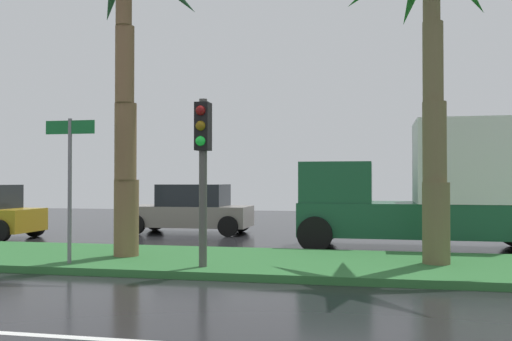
{
  "coord_description": "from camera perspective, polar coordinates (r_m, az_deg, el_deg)",
  "views": [
    {
      "loc": [
        5.83,
        -4.18,
        1.87
      ],
      "look_at": [
        2.49,
        11.58,
        2.14
      ],
      "focal_mm": 39.91,
      "sensor_mm": 36.0,
      "label": 1
    }
  ],
  "objects": [
    {
      "name": "palm_tree_centre_left",
      "position": [
        13.63,
        -13.11,
        16.08
      ],
      "size": [
        4.39,
        3.9,
        7.47
      ],
      "color": "brown",
      "rests_on": "median_strip"
    },
    {
      "name": "traffic_signal_median_right",
      "position": [
        11.37,
        -5.36,
        1.96
      ],
      "size": [
        0.28,
        0.43,
        3.34
      ],
      "color": "#4C4C47",
      "rests_on": "median_strip"
    },
    {
      "name": "car_in_traffic_second",
      "position": [
        20.23,
        -6.56,
        -3.93
      ],
      "size": [
        4.3,
        2.02,
        1.72
      ],
      "rotation": [
        0.0,
        0.0,
        3.14
      ],
      "color": "gray",
      "rests_on": "ground_plane"
    },
    {
      "name": "ground_plane",
      "position": [
        14.54,
        -11.92,
        -8.54
      ],
      "size": [
        90.0,
        42.0,
        0.1
      ],
      "primitive_type": "cube",
      "color": "black"
    },
    {
      "name": "street_name_sign",
      "position": [
        12.4,
        -18.16,
        0.04
      ],
      "size": [
        1.1,
        0.08,
        3.0
      ],
      "color": "slate",
      "rests_on": "median_strip"
    },
    {
      "name": "box_truck_lead",
      "position": [
        16.05,
        16.27,
        -2.09
      ],
      "size": [
        6.4,
        2.64,
        3.46
      ],
      "rotation": [
        0.0,
        0.0,
        3.14
      ],
      "color": "#195133",
      "rests_on": "ground_plane"
    },
    {
      "name": "median_strip",
      "position": [
        13.62,
        -13.64,
        -8.52
      ],
      "size": [
        85.5,
        4.0,
        0.15
      ],
      "primitive_type": "cube",
      "color": "#2D6B33",
      "rests_on": "ground_plane"
    }
  ]
}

